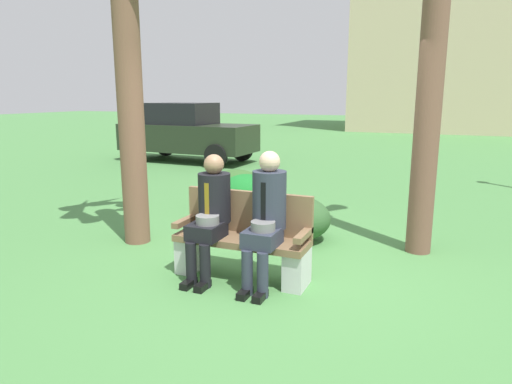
{
  "coord_description": "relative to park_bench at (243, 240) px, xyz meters",
  "views": [
    {
      "loc": [
        1.53,
        -4.4,
        1.89
      ],
      "look_at": [
        -0.34,
        0.15,
        0.85
      ],
      "focal_mm": 32.1,
      "sensor_mm": 36.0,
      "label": 1
    }
  ],
  "objects": [
    {
      "name": "shrub_mid_lawn",
      "position": [
        -1.16,
        2.66,
        -0.1
      ],
      "size": [
        0.97,
        0.89,
        0.6
      ],
      "primitive_type": "ellipsoid",
      "color": "#1C772A",
      "rests_on": "ground"
    },
    {
      "name": "ground_plane",
      "position": [
        0.34,
        0.2,
        -0.4
      ],
      "size": [
        80.0,
        80.0,
        0.0
      ],
      "primitive_type": "plane",
      "color": "#4A8545"
    },
    {
      "name": "seated_man_right",
      "position": [
        0.3,
        -0.12,
        0.35
      ],
      "size": [
        0.34,
        0.72,
        1.36
      ],
      "color": "#2D3342",
      "rests_on": "ground"
    },
    {
      "name": "shrub_near_bench",
      "position": [
        -1.39,
        2.82,
        -0.08
      ],
      "size": [
        1.03,
        0.94,
        0.64
      ],
      "primitive_type": "ellipsoid",
      "color": "#36642B",
      "rests_on": "ground"
    },
    {
      "name": "park_bench",
      "position": [
        0.0,
        0.0,
        0.0
      ],
      "size": [
        1.42,
        0.44,
        0.9
      ],
      "color": "brown",
      "rests_on": "ground"
    },
    {
      "name": "shrub_far_lawn",
      "position": [
        0.12,
        1.41,
        -0.1
      ],
      "size": [
        0.95,
        0.87,
        0.59
      ],
      "primitive_type": "ellipsoid",
      "color": "#30572C",
      "rests_on": "ground"
    },
    {
      "name": "seated_man_left",
      "position": [
        -0.31,
        -0.13,
        0.32
      ],
      "size": [
        0.34,
        0.72,
        1.3
      ],
      "color": "black",
      "rests_on": "ground"
    },
    {
      "name": "parked_car_near",
      "position": [
        -5.02,
        7.29,
        0.44
      ],
      "size": [
        3.96,
        1.84,
        1.68
      ],
      "color": "#232D1E",
      "rests_on": "ground"
    },
    {
      "name": "building_backdrop",
      "position": [
        3.11,
        23.42,
        5.92
      ],
      "size": [
        12.92,
        6.98,
        12.6
      ],
      "color": "#CDB693",
      "rests_on": "ground"
    }
  ]
}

